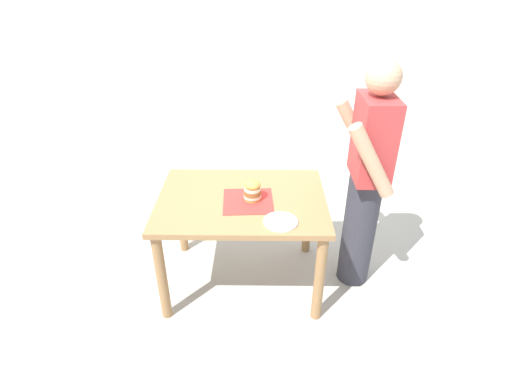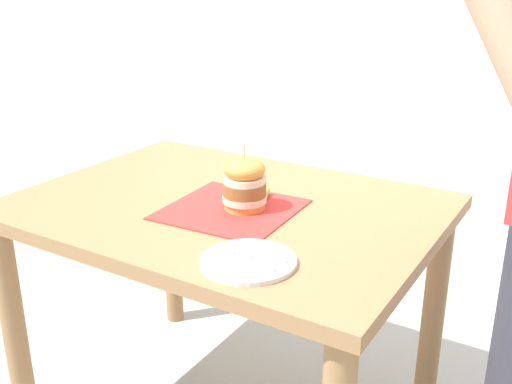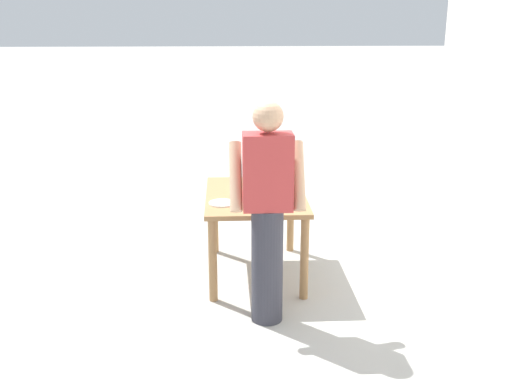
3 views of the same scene
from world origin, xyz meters
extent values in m
plane|color=#ADAAA3|center=(0.00, 0.00, 0.00)|extent=(80.00, 80.00, 0.00)
cube|color=#9E7247|center=(0.00, 0.00, 0.73)|extent=(0.87, 1.17, 0.04)
cylinder|color=#9E7247|center=(-0.37, -0.53, 0.36)|extent=(0.07, 0.07, 0.71)
cylinder|color=#9E7247|center=(0.37, -0.53, 0.36)|extent=(0.07, 0.07, 0.71)
cylinder|color=#9E7247|center=(-0.37, 0.53, 0.36)|extent=(0.07, 0.07, 0.71)
cylinder|color=#9E7247|center=(0.37, 0.53, 0.36)|extent=(0.07, 0.07, 0.71)
cube|color=red|center=(0.04, 0.05, 0.75)|extent=(0.36, 0.36, 0.00)
cylinder|color=gold|center=(0.02, 0.08, 0.76)|extent=(0.11, 0.11, 0.02)
cylinder|color=beige|center=(0.02, 0.08, 0.78)|extent=(0.12, 0.12, 0.02)
cylinder|color=brown|center=(0.02, 0.08, 0.81)|extent=(0.12, 0.12, 0.04)
cylinder|color=beige|center=(0.02, 0.08, 0.84)|extent=(0.12, 0.12, 0.02)
ellipsoid|color=gold|center=(0.02, 0.08, 0.87)|extent=(0.11, 0.11, 0.06)
cylinder|color=#D1B77F|center=(0.02, 0.08, 0.91)|extent=(0.00, 0.00, 0.05)
cylinder|color=#8EA83D|center=(-0.07, 0.09, 0.77)|extent=(0.09, 0.05, 0.02)
cylinder|color=white|center=(0.29, 0.26, 0.76)|extent=(0.22, 0.22, 0.01)
cylinder|color=silver|center=(0.28, 0.26, 0.77)|extent=(0.04, 0.17, 0.01)
cylinder|color=silver|center=(0.31, 0.26, 0.77)|extent=(0.03, 0.17, 0.01)
cylinder|color=#33333D|center=(-0.04, 0.86, 0.45)|extent=(0.24, 0.24, 0.90)
cube|color=#B73838|center=(-0.04, 0.86, 1.18)|extent=(0.36, 0.22, 0.56)
sphere|color=tan|center=(-0.04, 0.86, 1.58)|extent=(0.22, 0.22, 0.22)
cylinder|color=tan|center=(-0.27, 0.80, 1.13)|extent=(0.09, 0.34, 0.50)
cylinder|color=tan|center=(0.19, 0.80, 1.13)|extent=(0.09, 0.34, 0.50)
camera|label=1|loc=(2.37, 0.13, 2.20)|focal=28.00mm
camera|label=2|loc=(1.31, 0.90, 1.36)|focal=42.00mm
camera|label=3|loc=(0.26, 5.02, 2.27)|focal=42.00mm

